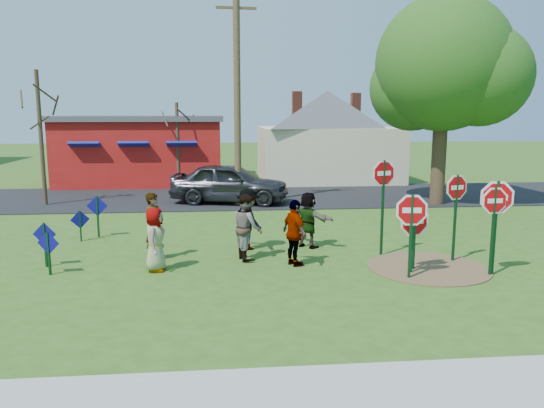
{
  "coord_description": "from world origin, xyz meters",
  "views": [
    {
      "loc": [
        -0.93,
        -14.12,
        4.07
      ],
      "look_at": [
        0.45,
        0.35,
        1.56
      ],
      "focal_mm": 35.0,
      "sensor_mm": 36.0,
      "label": 1
    }
  ],
  "objects": [
    {
      "name": "stop_sign_a",
      "position": [
        3.67,
        -1.82,
        1.55
      ],
      "size": [
        1.06,
        0.14,
        2.26
      ],
      "rotation": [
        0.0,
        0.0,
        -0.12
      ],
      "color": "#0F391B",
      "rests_on": "ground"
    },
    {
      "name": "stop_sign_b",
      "position": [
        3.63,
        0.39,
        2.11
      ],
      "size": [
        0.98,
        0.34,
        2.9
      ],
      "rotation": [
        0.0,
        0.0,
        0.32
      ],
      "color": "#0F391B",
      "rests_on": "ground"
    },
    {
      "name": "stop_sign_c",
      "position": [
        5.79,
        -1.78,
        1.67
      ],
      "size": [
        0.92,
        0.08,
        2.38
      ],
      "rotation": [
        0.0,
        0.0,
        0.06
      ],
      "color": "#0F391B",
      "rests_on": "ground"
    },
    {
      "name": "blue_diamond_c",
      "position": [
        -5.46,
        2.95,
        0.61
      ],
      "size": [
        0.57,
        0.23,
        1.01
      ],
      "rotation": [
        0.0,
        0.0,
        0.37
      ],
      "color": "#0F391B",
      "rests_on": "ground"
    },
    {
      "name": "person_a",
      "position": [
        -2.67,
        -0.55,
        0.83
      ],
      "size": [
        0.62,
        0.87,
        1.67
      ],
      "primitive_type": "imported",
      "rotation": [
        0.0,
        0.0,
        1.46
      ],
      "color": "#3E5895",
      "rests_on": "ground"
    },
    {
      "name": "blue_diamond_b",
      "position": [
        -5.64,
        0.09,
        0.75
      ],
      "size": [
        0.63,
        0.11,
        1.21
      ],
      "rotation": [
        0.0,
        0.0,
        -0.14
      ],
      "color": "#0F391B",
      "rests_on": "ground"
    },
    {
      "name": "person_b",
      "position": [
        -2.82,
        0.56,
        0.95
      ],
      "size": [
        0.72,
        0.82,
        1.89
      ],
      "primitive_type": "imported",
      "rotation": [
        0.0,
        0.0,
        1.09
      ],
      "color": "#1E6767",
      "rests_on": "ground"
    },
    {
      "name": "bare_tree_east",
      "position": [
        -3.24,
        14.53,
        2.98
      ],
      "size": [
        1.8,
        1.8,
        4.61
      ],
      "color": "#382819",
      "rests_on": "ground"
    },
    {
      "name": "cream_house",
      "position": [
        5.5,
        18.0,
        2.92
      ],
      "size": [
        9.4,
        9.4,
        6.5
      ],
      "color": "beige",
      "rests_on": "ground"
    },
    {
      "name": "blue_diamond_a",
      "position": [
        -5.32,
        -0.65,
        0.7
      ],
      "size": [
        0.59,
        0.2,
        1.14
      ],
      "rotation": [
        0.0,
        0.0,
        -0.31
      ],
      "color": "#0F391B",
      "rests_on": "ground"
    },
    {
      "name": "utility_pole",
      "position": [
        -0.22,
        9.1,
        5.03
      ],
      "size": [
        2.34,
        0.3,
        9.56
      ],
      "rotation": [
        0.0,
        0.0,
        0.07
      ],
      "color": "#4C3823",
      "rests_on": "ground"
    },
    {
      "name": "person_d",
      "position": [
        -0.16,
        1.45,
        0.92
      ],
      "size": [
        1.22,
        1.36,
        1.83
      ],
      "primitive_type": "imported",
      "rotation": [
        0.0,
        0.0,
        2.16
      ],
      "color": "#2E2E33",
      "rests_on": "ground"
    },
    {
      "name": "stop_sign_g",
      "position": [
        3.88,
        -1.39,
        1.48
      ],
      "size": [
        0.92,
        0.12,
        2.13
      ],
      "rotation": [
        0.0,
        0.0,
        -0.11
      ],
      "color": "#0F391B",
      "rests_on": "ground"
    },
    {
      "name": "road",
      "position": [
        0.0,
        11.5,
        0.02
      ],
      "size": [
        120.0,
        7.5,
        0.04
      ],
      "primitive_type": "cube",
      "color": "black",
      "rests_on": "ground"
    },
    {
      "name": "suv",
      "position": [
        -0.57,
        9.71,
        0.94
      ],
      "size": [
        5.64,
        3.28,
        1.8
      ],
      "primitive_type": "imported",
      "rotation": [
        0.0,
        0.0,
        1.34
      ],
      "color": "#29292E",
      "rests_on": "road"
    },
    {
      "name": "person_c",
      "position": [
        -0.25,
        0.36,
        0.93
      ],
      "size": [
        0.9,
        1.05,
        1.85
      ],
      "primitive_type": "imported",
      "rotation": [
        0.0,
        0.0,
        1.82
      ],
      "color": "#8B5F3F",
      "rests_on": "ground"
    },
    {
      "name": "sidewalk",
      "position": [
        0.0,
        -7.2,
        0.04
      ],
      "size": [
        22.0,
        1.8,
        0.08
      ],
      "primitive_type": "cube",
      "color": "#9E9E99",
      "rests_on": "ground"
    },
    {
      "name": "person_f",
      "position": [
        1.67,
        1.5,
        0.86
      ],
      "size": [
        1.49,
        1.47,
        1.71
      ],
      "primitive_type": "imported",
      "rotation": [
        0.0,
        0.0,
        2.37
      ],
      "color": "#1D4826",
      "rests_on": "ground"
    },
    {
      "name": "person_e",
      "position": [
        0.99,
        -0.43,
        0.9
      ],
      "size": [
        0.83,
        1.14,
        1.8
      ],
      "primitive_type": "imported",
      "rotation": [
        0.0,
        0.0,
        1.99
      ],
      "color": "#533161",
      "rests_on": "ground"
    },
    {
      "name": "blue_diamond_d",
      "position": [
        -5.02,
        3.47,
        0.87
      ],
      "size": [
        0.69,
        0.07,
        1.4
      ],
      "rotation": [
        0.0,
        0.0,
        -0.06
      ],
      "color": "#0F391B",
      "rests_on": "ground"
    },
    {
      "name": "dirt_patch",
      "position": [
        4.5,
        -1.0,
        0.01
      ],
      "size": [
        3.2,
        3.2,
        0.03
      ],
      "primitive_type": "cylinder",
      "color": "brown",
      "rests_on": "ground"
    },
    {
      "name": "stop_sign_f",
      "position": [
        5.88,
        -1.71,
        1.82
      ],
      "size": [
        1.13,
        0.19,
        2.56
      ],
      "rotation": [
        0.0,
        0.0,
        -0.15
      ],
      "color": "#0F391B",
      "rests_on": "ground"
    },
    {
      "name": "red_building",
      "position": [
        -5.5,
        17.99,
        1.97
      ],
      "size": [
        9.4,
        7.69,
        3.9
      ],
      "color": "maroon",
      "rests_on": "ground"
    },
    {
      "name": "leafy_tree",
      "position": [
        8.82,
        8.55,
        5.86
      ],
      "size": [
        6.4,
        5.84,
        9.1
      ],
      "color": "#382819",
      "rests_on": "ground"
    },
    {
      "name": "stop_sign_e",
      "position": [
        4.02,
        -1.11,
        1.2
      ],
      "size": [
        1.1,
        0.22,
        1.86
      ],
      "rotation": [
        0.0,
        0.0,
        0.18
      ],
      "color": "#0F391B",
      "rests_on": "ground"
    },
    {
      "name": "stop_sign_d",
      "position": [
        5.42,
        -0.43,
        1.85
      ],
      "size": [
        0.91,
        0.32,
        2.55
      ],
      "rotation": [
        0.0,
        0.0,
        0.33
      ],
      "color": "#0F391B",
      "rests_on": "ground"
    },
    {
      "name": "bare_tree_west",
      "position": [
        -8.76,
        9.98,
        3.82
      ],
      "size": [
        1.8,
        1.8,
        5.9
      ],
      "color": "#382819",
      "rests_on": "ground"
    },
    {
      "name": "ground",
      "position": [
        0.0,
        0.0,
        0.0
      ],
      "size": [
        120.0,
        120.0,
        0.0
      ],
      "primitive_type": "plane",
      "color": "#335317",
      "rests_on": "ground"
    }
  ]
}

